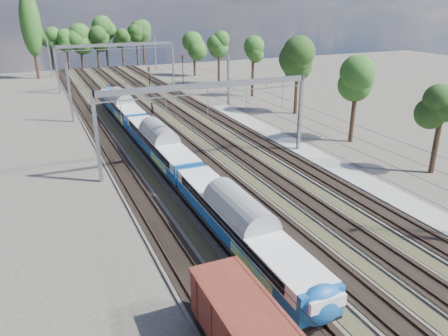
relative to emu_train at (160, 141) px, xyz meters
name	(u,v)px	position (x,y,z in m)	size (l,w,h in m)	color
track_bed	(168,129)	(4.50, 12.14, -2.37)	(21.00, 130.00, 0.34)	#47423A
platform	(357,178)	(16.50, -12.86, -2.32)	(3.00, 70.00, 0.30)	gray
catenary	(153,75)	(4.83, 19.82, 3.93)	(25.65, 130.00, 9.00)	gray
tree_belt	(137,42)	(12.14, 60.01, 5.27)	(39.58, 100.27, 11.30)	black
poplar	(31,24)	(-10.00, 65.14, 9.42)	(4.40, 4.40, 19.04)	black
emu_train	(160,141)	(0.00, 0.00, 0.00)	(2.87, 60.81, 4.20)	black
worker	(152,109)	(4.86, 21.38, -1.48)	(0.73, 0.48, 1.99)	black
signal_near	(149,79)	(7.60, 32.80, 1.22)	(0.42, 0.39, 5.84)	black
signal_far	(183,67)	(17.15, 42.16, 1.59)	(0.45, 0.42, 6.42)	black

